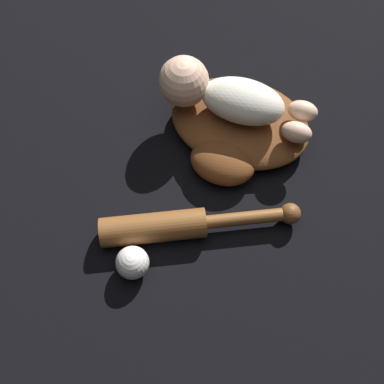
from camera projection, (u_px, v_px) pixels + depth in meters
ground_plane at (234, 123)px, 1.28m from camera, size 6.00×6.00×0.00m
baseball_glove at (237, 128)px, 1.23m from camera, size 0.36×0.33×0.07m
baby_figure at (222, 94)px, 1.18m from camera, size 0.36×0.17×0.11m
baseball_bat at (177, 225)px, 1.12m from camera, size 0.37×0.28×0.06m
baseball at (132, 263)px, 1.08m from camera, size 0.07×0.07×0.07m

